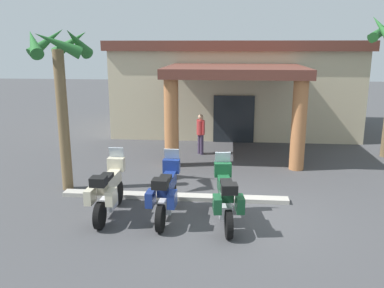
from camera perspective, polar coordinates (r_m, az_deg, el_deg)
name	(u,v)px	position (r m, az deg, el deg)	size (l,w,h in m)	color
ground_plane	(234,215)	(10.75, 5.86, -9.88)	(80.00, 80.00, 0.00)	#424244
motel_building	(234,85)	(21.01, 5.93, 8.18)	(11.76, 10.69, 4.45)	beige
motorcycle_cream	(108,190)	(10.62, -11.63, -6.34)	(0.70, 2.21, 1.61)	black
motorcycle_blue	(166,192)	(10.28, -3.64, -6.76)	(0.71, 2.21, 1.61)	black
motorcycle_green	(226,197)	(9.99, 4.73, -7.40)	(0.78, 2.21, 1.61)	black
pedestrian	(201,131)	(16.19, 1.22, 1.78)	(0.35, 0.45, 1.61)	#3F334C
palm_tree_roadside	(59,70)	(12.38, -18.05, 9.79)	(1.95, 2.00, 4.88)	brown
curb_strip	(174,197)	(11.76, -2.54, -7.35)	(6.46, 0.36, 0.12)	#ADA89E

